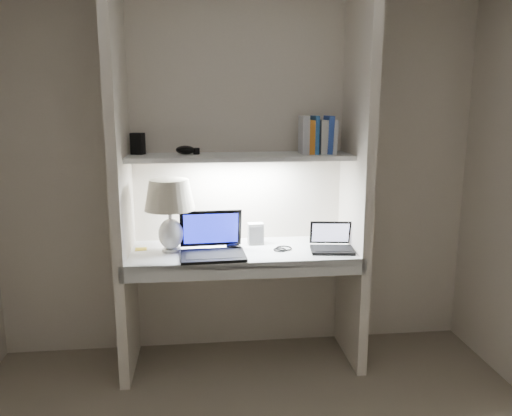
{
  "coord_description": "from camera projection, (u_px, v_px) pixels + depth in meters",
  "views": [
    {
      "loc": [
        -0.24,
        -1.81,
        1.68
      ],
      "look_at": [
        0.07,
        1.05,
        1.07
      ],
      "focal_mm": 35.0,
      "sensor_mm": 36.0,
      "label": 1
    }
  ],
  "objects": [
    {
      "name": "back_wall",
      "position": [
        238.0,
        169.0,
        3.34
      ],
      "size": [
        3.2,
        0.01,
        2.5
      ],
      "primitive_type": "cube",
      "color": "beige",
      "rests_on": "floor"
    },
    {
      "name": "alcove_panel_left",
      "position": [
        121.0,
        176.0,
        2.99
      ],
      "size": [
        0.06,
        0.55,
        2.5
      ],
      "primitive_type": "cube",
      "color": "beige",
      "rests_on": "floor"
    },
    {
      "name": "alcove_panel_right",
      "position": [
        357.0,
        173.0,
        3.15
      ],
      "size": [
        0.06,
        0.55,
        2.5
      ],
      "primitive_type": "cube",
      "color": "beige",
      "rests_on": "floor"
    },
    {
      "name": "desk",
      "position": [
        242.0,
        252.0,
        3.17
      ],
      "size": [
        1.4,
        0.55,
        0.04
      ],
      "primitive_type": "cube",
      "color": "white",
      "rests_on": "alcove_panel_left"
    },
    {
      "name": "desk_apron",
      "position": [
        246.0,
        270.0,
        2.93
      ],
      "size": [
        1.46,
        0.03,
        0.1
      ],
      "primitive_type": "cube",
      "color": "silver",
      "rests_on": "desk"
    },
    {
      "name": "shelf",
      "position": [
        240.0,
        157.0,
        3.14
      ],
      "size": [
        1.4,
        0.36,
        0.03
      ],
      "primitive_type": "cube",
      "color": "silver",
      "rests_on": "back_wall"
    },
    {
      "name": "strip_light",
      "position": [
        240.0,
        160.0,
        3.15
      ],
      "size": [
        0.6,
        0.04,
        0.02
      ],
      "primitive_type": "cube",
      "color": "white",
      "rests_on": "shelf"
    },
    {
      "name": "table_lamp",
      "position": [
        170.0,
        203.0,
        3.06
      ],
      "size": [
        0.31,
        0.31,
        0.46
      ],
      "color": "white",
      "rests_on": "desk"
    },
    {
      "name": "laptop_main",
      "position": [
        212.0,
        245.0,
        3.06
      ],
      "size": [
        0.4,
        0.35,
        0.26
      ],
      "rotation": [
        0.0,
        0.0,
        0.05
      ],
      "color": "black",
      "rests_on": "desk"
    },
    {
      "name": "laptop_netbook",
      "position": [
        332.0,
        243.0,
        3.16
      ],
      "size": [
        0.29,
        0.26,
        0.17
      ],
      "rotation": [
        0.0,
        0.0,
        -0.13
      ],
      "color": "black",
      "rests_on": "desk"
    },
    {
      "name": "speaker",
      "position": [
        256.0,
        234.0,
        3.28
      ],
      "size": [
        0.11,
        0.08,
        0.14
      ],
      "primitive_type": "cube",
      "rotation": [
        0.0,
        0.0,
        0.06
      ],
      "color": "silver",
      "rests_on": "desk"
    },
    {
      "name": "mouse",
      "position": [
        234.0,
        247.0,
        3.17
      ],
      "size": [
        0.12,
        0.1,
        0.04
      ],
      "primitive_type": "ellipsoid",
      "rotation": [
        0.0,
        0.0,
        -0.43
      ],
      "color": "black",
      "rests_on": "desk"
    },
    {
      "name": "cable_coil",
      "position": [
        284.0,
        248.0,
        3.18
      ],
      "size": [
        0.13,
        0.13,
        0.01
      ],
      "primitive_type": "torus",
      "rotation": [
        0.0,
        0.0,
        -0.39
      ],
      "color": "black",
      "rests_on": "desk"
    },
    {
      "name": "sticky_note",
      "position": [
        141.0,
        249.0,
        3.18
      ],
      "size": [
        0.08,
        0.08,
        0.0
      ],
      "primitive_type": "cube",
      "rotation": [
        0.0,
        0.0,
        0.09
      ],
      "color": "gold",
      "rests_on": "desk"
    },
    {
      "name": "book_row",
      "position": [
        317.0,
        136.0,
        3.17
      ],
      "size": [
        0.23,
        0.16,
        0.24
      ],
      "color": "#BEBEBE",
      "rests_on": "shelf"
    },
    {
      "name": "shelf_box",
      "position": [
        138.0,
        144.0,
        3.13
      ],
      "size": [
        0.09,
        0.08,
        0.13
      ],
      "primitive_type": "cube",
      "rotation": [
        0.0,
        0.0,
        -0.36
      ],
      "color": "black",
      "rests_on": "shelf"
    },
    {
      "name": "shelf_gadget",
      "position": [
        185.0,
        150.0,
        3.13
      ],
      "size": [
        0.15,
        0.13,
        0.05
      ],
      "primitive_type": "ellipsoid",
      "rotation": [
        0.0,
        0.0,
        -0.4
      ],
      "color": "black",
      "rests_on": "shelf"
    }
  ]
}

